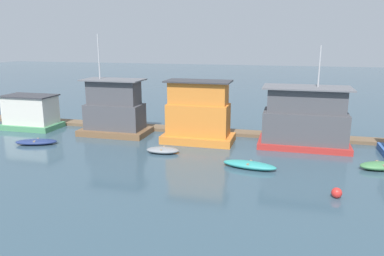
# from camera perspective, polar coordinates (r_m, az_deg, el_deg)

# --- Properties ---
(ground_plane) EXTENTS (200.00, 200.00, 0.00)m
(ground_plane) POSITION_cam_1_polar(r_m,az_deg,el_deg) (33.26, 0.44, -1.96)
(ground_plane) COLOR #385160
(dock_walkway) EXTENTS (51.00, 1.75, 0.30)m
(dock_walkway) POSITION_cam_1_polar(r_m,az_deg,el_deg) (36.27, 1.70, -0.41)
(dock_walkway) COLOR brown
(dock_walkway) RESTS_ON ground_plane
(houseboat_green) EXTENTS (5.50, 3.35, 3.38)m
(houseboat_green) POSITION_cam_1_polar(r_m,az_deg,el_deg) (40.92, -23.35, 2.17)
(houseboat_green) COLOR #4C9360
(houseboat_green) RESTS_ON ground_plane
(houseboat_brown) EXTENTS (6.38, 3.69, 9.27)m
(houseboat_brown) POSITION_cam_1_polar(r_m,az_deg,el_deg) (35.83, -11.71, 2.57)
(houseboat_brown) COLOR brown
(houseboat_brown) RESTS_ON ground_plane
(houseboat_orange) EXTENTS (6.15, 3.26, 5.39)m
(houseboat_orange) POSITION_cam_1_polar(r_m,az_deg,el_deg) (32.32, 0.96, 2.00)
(houseboat_orange) COLOR orange
(houseboat_orange) RESTS_ON ground_plane
(houseboat_red) EXTENTS (7.36, 3.97, 8.33)m
(houseboat_red) POSITION_cam_1_polar(r_m,az_deg,el_deg) (32.33, 16.80, 1.21)
(houseboat_red) COLOR red
(houseboat_red) RESTS_ON ground_plane
(dinghy_navy) EXTENTS (3.73, 2.38, 0.46)m
(dinghy_navy) POSITION_cam_1_polar(r_m,az_deg,el_deg) (34.74, -22.64, -1.95)
(dinghy_navy) COLOR navy
(dinghy_navy) RESTS_ON ground_plane
(dinghy_grey) EXTENTS (2.72, 1.58, 0.46)m
(dinghy_grey) POSITION_cam_1_polar(r_m,az_deg,el_deg) (29.78, -4.48, -3.39)
(dinghy_grey) COLOR gray
(dinghy_grey) RESTS_ON ground_plane
(dinghy_teal) EXTENTS (3.95, 1.81, 0.50)m
(dinghy_teal) POSITION_cam_1_polar(r_m,az_deg,el_deg) (26.54, 8.75, -5.58)
(dinghy_teal) COLOR teal
(dinghy_teal) RESTS_ON ground_plane
(dinghy_green) EXTENTS (3.07, 2.09, 0.53)m
(dinghy_green) POSITION_cam_1_polar(r_m,az_deg,el_deg) (29.07, 26.73, -5.17)
(dinghy_green) COLOR #47844C
(dinghy_green) RESTS_ON ground_plane
(mooring_post_near_left) EXTENTS (0.22, 0.22, 1.85)m
(mooring_post_near_left) POSITION_cam_1_polar(r_m,az_deg,el_deg) (38.69, -13.79, 1.26)
(mooring_post_near_left) COLOR #846B4C
(mooring_post_near_left) RESTS_ON ground_plane
(buoy_red) EXTENTS (0.60, 0.60, 0.60)m
(buoy_red) POSITION_cam_1_polar(r_m,az_deg,el_deg) (23.10, 21.19, -9.19)
(buoy_red) COLOR red
(buoy_red) RESTS_ON ground_plane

